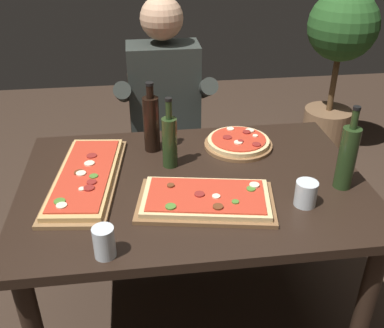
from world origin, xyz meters
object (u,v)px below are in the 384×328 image
object	(u,v)px
pizza_rectangular_front	(206,200)
dining_table	(194,200)
pizza_rectangular_left	(86,177)
tumbler_near_camera	(306,195)
pizza_round_far	(238,143)
tumbler_far_side	(104,244)
oil_bottle_amber	(347,157)
seated_diner	(165,110)
diner_chair	(165,141)
wine_bottle_dark	(170,140)
potted_plant_corner	(338,56)
vinegar_bottle_green	(151,123)

from	to	relation	value
pizza_rectangular_front	dining_table	bearing A→B (deg)	98.28
pizza_rectangular_left	tumbler_near_camera	size ratio (longest dim) A/B	6.81
pizza_round_far	tumbler_near_camera	xyz separation A→B (m)	(0.14, -0.49, 0.02)
pizza_rectangular_front	tumbler_far_side	size ratio (longest dim) A/B	5.10
tumbler_near_camera	tumbler_far_side	world-z (taller)	tumbler_far_side
oil_bottle_amber	seated_diner	world-z (taller)	seated_diner
tumbler_near_camera	tumbler_far_side	bearing A→B (deg)	-165.55
diner_chair	seated_diner	distance (m)	0.28
oil_bottle_amber	diner_chair	size ratio (longest dim) A/B	0.39
wine_bottle_dark	potted_plant_corner	distance (m)	1.92
pizza_round_far	oil_bottle_amber	xyz separation A→B (m)	(0.33, -0.39, 0.12)
tumbler_far_side	potted_plant_corner	size ratio (longest dim) A/B	0.09
wine_bottle_dark	oil_bottle_amber	world-z (taller)	oil_bottle_amber
oil_bottle_amber	seated_diner	distance (m)	1.07
pizza_round_far	diner_chair	distance (m)	0.71
tumbler_near_camera	pizza_rectangular_front	bearing A→B (deg)	172.17
pizza_rectangular_left	dining_table	bearing A→B (deg)	-7.24
pizza_round_far	seated_diner	world-z (taller)	seated_diner
oil_bottle_amber	seated_diner	size ratio (longest dim) A/B	0.26
tumbler_far_side	pizza_round_far	bearing A→B (deg)	49.09
dining_table	pizza_rectangular_front	xyz separation A→B (m)	(0.02, -0.17, 0.12)
diner_chair	tumbler_near_camera	bearing A→B (deg)	-67.31
pizza_round_far	tumbler_far_side	world-z (taller)	tumbler_far_side
seated_diner	oil_bottle_amber	bearing A→B (deg)	-53.15
vinegar_bottle_green	potted_plant_corner	distance (m)	1.86
dining_table	tumbler_near_camera	xyz separation A→B (m)	(0.39, -0.22, 0.14)
dining_table	pizza_rectangular_left	distance (m)	0.45
wine_bottle_dark	oil_bottle_amber	xyz separation A→B (m)	(0.66, -0.25, 0.02)
diner_chair	potted_plant_corner	bearing A→B (deg)	26.20
oil_bottle_amber	potted_plant_corner	size ratio (longest dim) A/B	0.28
pizza_rectangular_left	diner_chair	bearing A→B (deg)	64.97
pizza_round_far	oil_bottle_amber	size ratio (longest dim) A/B	0.92
tumbler_far_side	seated_diner	world-z (taller)	seated_diner
seated_diner	potted_plant_corner	bearing A→B (deg)	30.25
oil_bottle_amber	tumbler_far_side	distance (m)	0.97
dining_table	pizza_round_far	xyz separation A→B (m)	(0.25, 0.27, 0.12)
dining_table	vinegar_bottle_green	size ratio (longest dim) A/B	4.35
tumbler_near_camera	seated_diner	size ratio (longest dim) A/B	0.07
pizza_rectangular_left	vinegar_bottle_green	bearing A→B (deg)	40.03
vinegar_bottle_green	tumbler_near_camera	xyz separation A→B (m)	(0.54, -0.51, -0.09)
oil_bottle_amber	potted_plant_corner	xyz separation A→B (m)	(0.68, 1.62, -0.12)
pizza_rectangular_left	wine_bottle_dark	size ratio (longest dim) A/B	2.14
dining_table	pizza_round_far	size ratio (longest dim) A/B	4.44
vinegar_bottle_green	potted_plant_corner	bearing A→B (deg)	40.69
tumbler_near_camera	dining_table	bearing A→B (deg)	150.88
tumbler_near_camera	tumbler_far_side	xyz separation A→B (m)	(-0.73, -0.19, 0.00)
pizza_rectangular_front	tumbler_near_camera	size ratio (longest dim) A/B	5.67
tumbler_near_camera	tumbler_far_side	distance (m)	0.75
dining_table	vinegar_bottle_green	world-z (taller)	vinegar_bottle_green
dining_table	oil_bottle_amber	xyz separation A→B (m)	(0.58, -0.12, 0.23)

